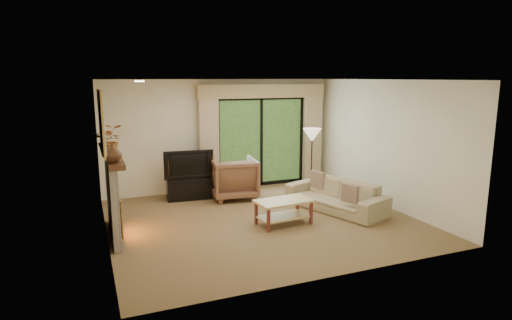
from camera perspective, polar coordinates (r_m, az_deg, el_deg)
name	(u,v)px	position (r m, az deg, el deg)	size (l,w,h in m)	color
floor	(262,220)	(8.12, 0.80, -8.02)	(5.50, 5.50, 0.00)	brown
ceiling	(262,80)	(7.68, 0.85, 10.65)	(5.50, 5.50, 0.00)	white
wall_back	(221,135)	(10.12, -4.67, 3.32)	(5.00, 5.00, 0.00)	#F1E9C9
wall_front	(337,183)	(5.62, 10.74, -3.05)	(5.00, 5.00, 0.00)	#F1E9C9
wall_left	(103,163)	(7.21, -19.77, -0.42)	(5.00, 5.00, 0.00)	#F1E9C9
wall_right	(385,144)	(9.20, 16.83, 2.11)	(5.00, 5.00, 0.00)	#F1E9C9
fireplace	(112,197)	(7.55, -18.62, -4.66)	(0.24, 1.70, 1.37)	gray
mirror	(102,121)	(7.32, -19.89, 4.89)	(0.07, 1.45, 1.02)	#C09247
sliding_door	(261,142)	(10.44, 0.68, 2.48)	(2.26, 0.10, 2.16)	black
curtain_left	(209,141)	(9.88, -6.32, 2.52)	(0.45, 0.18, 2.35)	tan
curtain_right	(312,135)	(10.92, 7.47, 3.29)	(0.45, 0.18, 2.35)	tan
cornice	(263,91)	(10.25, 0.89, 9.17)	(3.20, 0.24, 0.32)	tan
media_console	(189,188)	(9.56, -8.94, -3.71)	(0.96, 0.43, 0.48)	black
tv	(188,164)	(9.44, -9.04, -0.49)	(1.07, 0.14, 0.62)	black
armchair	(234,178)	(9.47, -3.01, -2.42)	(0.96, 0.99, 0.90)	brown
sofa	(335,196)	(8.76, 10.55, -4.71)	(2.08, 0.81, 0.61)	tan
pillow_near	(350,194)	(8.19, 12.43, -4.40)	(0.09, 0.34, 0.34)	brown
pillow_far	(318,180)	(9.17, 8.22, -2.59)	(0.09, 0.35, 0.35)	brown
coffee_table	(284,212)	(7.85, 3.70, -6.96)	(1.02, 0.56, 0.46)	#DAC17A
floor_lamp	(311,162)	(9.70, 7.39, -0.29)	(0.41, 0.41, 1.53)	beige
vase	(112,153)	(6.84, -18.59, 0.89)	(0.27, 0.27, 0.29)	#4B2D19
branches	(110,140)	(7.35, -18.92, 2.52)	(0.48, 0.42, 0.54)	#AE652D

